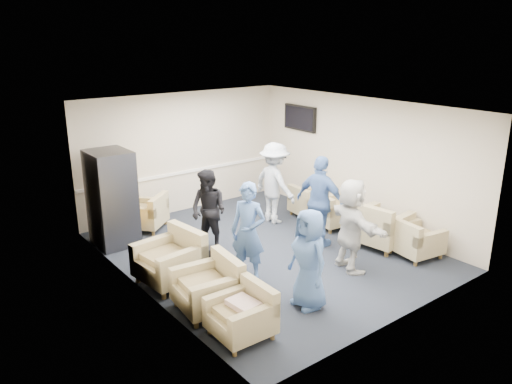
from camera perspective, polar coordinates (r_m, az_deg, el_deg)
floor at (r=9.46m, az=1.17°, el=-6.73°), size 6.00×6.00×0.00m
ceiling at (r=8.71m, az=1.28°, el=9.69°), size 6.00×6.00×0.00m
back_wall at (r=11.41m, az=-8.31°, el=4.48°), size 5.00×0.02×2.70m
front_wall at (r=7.04m, az=16.76°, el=-4.35°), size 5.00×0.02×2.70m
left_wall at (r=7.75m, az=-13.35°, el=-2.07°), size 0.02×6.00×2.70m
right_wall at (r=10.69m, az=11.73°, el=3.42°), size 0.02×6.00×2.70m
chair_rail at (r=11.50m, az=-8.16°, el=2.28°), size 4.98×0.04×0.06m
tv at (r=11.73m, az=5.04°, el=8.42°), size 0.10×1.00×0.58m
armchair_left_near at (r=6.87m, az=-1.40°, el=-13.93°), size 0.77×0.77×0.60m
armchair_left_mid at (r=7.47m, az=-5.20°, el=-10.91°), size 0.93×0.93×0.68m
armchair_left_far at (r=8.32m, az=-9.53°, el=-7.76°), size 1.02×1.02×0.74m
armchair_right_near at (r=9.56m, az=17.63°, el=-5.36°), size 0.87×0.87×0.61m
armchair_right_midnear at (r=9.82m, az=13.87°, el=-4.00°), size 1.04×1.04×0.74m
armchair_right_midfar at (r=10.64m, az=8.59°, el=-2.32°), size 0.89×0.89×0.63m
armchair_right_far at (r=11.16m, az=6.04°, el=-1.34°), size 0.82×0.82×0.60m
armchair_corner at (r=10.64m, az=-12.35°, el=-2.52°), size 1.11×1.11×0.63m
vending_machine at (r=9.85m, az=-16.12°, el=-0.69°), size 0.75×0.87×1.84m
backpack at (r=8.62m, az=-6.02°, el=-7.42°), size 0.36×0.32×0.52m
pillow at (r=6.79m, az=-1.44°, el=-12.80°), size 0.34×0.44×0.12m
person_front_left at (r=7.38m, az=6.07°, el=-7.63°), size 0.57×0.79×1.52m
person_mid_left at (r=8.12m, az=-0.89°, el=-4.59°), size 0.63×0.72×1.66m
person_back_left at (r=9.29m, az=-5.44°, el=-2.15°), size 0.79×0.90×1.54m
person_back_right at (r=10.61m, az=2.13°, el=1.02°), size 0.68×1.15×1.75m
person_mid_right at (r=9.46m, az=7.37°, el=-1.14°), size 0.64×1.10×1.77m
person_front_right at (r=8.60m, az=10.85°, el=-3.74°), size 0.89×1.58×1.63m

